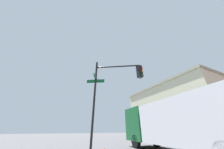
# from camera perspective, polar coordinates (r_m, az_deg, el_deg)

# --- Properties ---
(traffic_signal_near) EXTENTS (2.01, 3.08, 5.46)m
(traffic_signal_near) POSITION_cam_1_polar(r_m,az_deg,el_deg) (6.64, 2.21, -4.63)
(traffic_signal_near) COLOR black
(traffic_signal_near) RESTS_ON ground_plane
(building_stucco) EXTENTS (18.13, 19.35, 9.69)m
(building_stucco) POSITION_cam_1_polar(r_m,az_deg,el_deg) (30.95, 35.55, -15.73)
(building_stucco) COLOR beige
(building_stucco) RESTS_ON ground_plane
(box_truck_second) EXTENTS (9.12, 2.98, 3.28)m
(box_truck_second) POSITION_cam_1_polar(r_m,az_deg,el_deg) (9.41, 28.34, -21.16)
(box_truck_second) COLOR #19592D
(box_truck_second) RESTS_ON ground_plane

